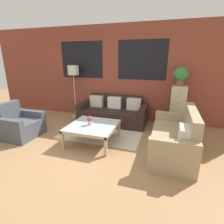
{
  "coord_description": "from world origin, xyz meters",
  "views": [
    {
      "loc": [
        1.73,
        -2.78,
        1.86
      ],
      "look_at": [
        0.43,
        1.23,
        0.55
      ],
      "focal_mm": 28.0,
      "sensor_mm": 36.0,
      "label": 1
    }
  ],
  "objects_px": {
    "armchair_corner": "(20,125)",
    "flower_vase": "(90,120)",
    "settee_vintage": "(175,139)",
    "drawer_cabinet": "(177,107)",
    "floor_lamp": "(73,73)",
    "coffee_table": "(93,127)",
    "couch_dark": "(113,113)",
    "potted_plant": "(181,75)"
  },
  "relations": [
    {
      "from": "couch_dark",
      "to": "armchair_corner",
      "type": "relative_size",
      "value": 2.27
    },
    {
      "from": "coffee_table",
      "to": "settee_vintage",
      "type": "bearing_deg",
      "value": 2.16
    },
    {
      "from": "drawer_cabinet",
      "to": "flower_vase",
      "type": "xyz_separation_m",
      "value": [
        -1.88,
        -1.62,
        -0.03
      ]
    },
    {
      "from": "settee_vintage",
      "to": "potted_plant",
      "type": "distance_m",
      "value": 1.9
    },
    {
      "from": "couch_dark",
      "to": "floor_lamp",
      "type": "relative_size",
      "value": 1.19
    },
    {
      "from": "coffee_table",
      "to": "potted_plant",
      "type": "height_order",
      "value": "potted_plant"
    },
    {
      "from": "settee_vintage",
      "to": "drawer_cabinet",
      "type": "xyz_separation_m",
      "value": [
        0.06,
        1.53,
        0.27
      ]
    },
    {
      "from": "settee_vintage",
      "to": "flower_vase",
      "type": "height_order",
      "value": "settee_vintage"
    },
    {
      "from": "couch_dark",
      "to": "coffee_table",
      "type": "relative_size",
      "value": 1.88
    },
    {
      "from": "settee_vintage",
      "to": "armchair_corner",
      "type": "bearing_deg",
      "value": -175.12
    },
    {
      "from": "armchair_corner",
      "to": "flower_vase",
      "type": "bearing_deg",
      "value": 6.81
    },
    {
      "from": "settee_vintage",
      "to": "armchair_corner",
      "type": "xyz_separation_m",
      "value": [
        -3.6,
        -0.31,
        -0.03
      ]
    },
    {
      "from": "drawer_cabinet",
      "to": "flower_vase",
      "type": "relative_size",
      "value": 5.58
    },
    {
      "from": "armchair_corner",
      "to": "floor_lamp",
      "type": "distance_m",
      "value": 2.17
    },
    {
      "from": "couch_dark",
      "to": "flower_vase",
      "type": "relative_size",
      "value": 9.4
    },
    {
      "from": "couch_dark",
      "to": "drawer_cabinet",
      "type": "relative_size",
      "value": 1.69
    },
    {
      "from": "couch_dark",
      "to": "coffee_table",
      "type": "bearing_deg",
      "value": -91.8
    },
    {
      "from": "potted_plant",
      "to": "flower_vase",
      "type": "distance_m",
      "value": 2.64
    },
    {
      "from": "settee_vintage",
      "to": "drawer_cabinet",
      "type": "height_order",
      "value": "drawer_cabinet"
    },
    {
      "from": "armchair_corner",
      "to": "potted_plant",
      "type": "bearing_deg",
      "value": 26.6
    },
    {
      "from": "armchair_corner",
      "to": "flower_vase",
      "type": "height_order",
      "value": "armchair_corner"
    },
    {
      "from": "settee_vintage",
      "to": "coffee_table",
      "type": "height_order",
      "value": "settee_vintage"
    },
    {
      "from": "settee_vintage",
      "to": "flower_vase",
      "type": "bearing_deg",
      "value": -177.02
    },
    {
      "from": "coffee_table",
      "to": "potted_plant",
      "type": "distance_m",
      "value": 2.65
    },
    {
      "from": "floor_lamp",
      "to": "coffee_table",
      "type": "bearing_deg",
      "value": -49.84
    },
    {
      "from": "drawer_cabinet",
      "to": "potted_plant",
      "type": "distance_m",
      "value": 0.85
    },
    {
      "from": "coffee_table",
      "to": "potted_plant",
      "type": "relative_size",
      "value": 2.13
    },
    {
      "from": "armchair_corner",
      "to": "drawer_cabinet",
      "type": "bearing_deg",
      "value": 26.6
    },
    {
      "from": "armchair_corner",
      "to": "flower_vase",
      "type": "xyz_separation_m",
      "value": [
        1.78,
        0.21,
        0.27
      ]
    },
    {
      "from": "coffee_table",
      "to": "drawer_cabinet",
      "type": "distance_m",
      "value": 2.43
    },
    {
      "from": "drawer_cabinet",
      "to": "potted_plant",
      "type": "relative_size",
      "value": 2.38
    },
    {
      "from": "settee_vintage",
      "to": "floor_lamp",
      "type": "height_order",
      "value": "floor_lamp"
    },
    {
      "from": "armchair_corner",
      "to": "floor_lamp",
      "type": "height_order",
      "value": "floor_lamp"
    },
    {
      "from": "potted_plant",
      "to": "flower_vase",
      "type": "relative_size",
      "value": 2.35
    },
    {
      "from": "settee_vintage",
      "to": "drawer_cabinet",
      "type": "distance_m",
      "value": 1.55
    },
    {
      "from": "coffee_table",
      "to": "flower_vase",
      "type": "distance_m",
      "value": 0.19
    },
    {
      "from": "drawer_cabinet",
      "to": "armchair_corner",
      "type": "bearing_deg",
      "value": -153.4
    },
    {
      "from": "couch_dark",
      "to": "settee_vintage",
      "type": "xyz_separation_m",
      "value": [
        1.72,
        -1.33,
        0.02
      ]
    },
    {
      "from": "flower_vase",
      "to": "settee_vintage",
      "type": "bearing_deg",
      "value": 2.98
    },
    {
      "from": "couch_dark",
      "to": "coffee_table",
      "type": "distance_m",
      "value": 1.39
    },
    {
      "from": "settee_vintage",
      "to": "drawer_cabinet",
      "type": "relative_size",
      "value": 1.45
    },
    {
      "from": "couch_dark",
      "to": "coffee_table",
      "type": "height_order",
      "value": "couch_dark"
    }
  ]
}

